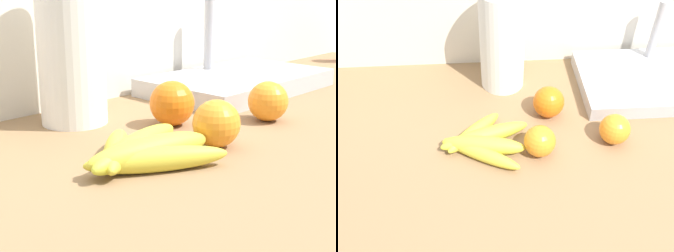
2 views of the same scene
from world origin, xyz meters
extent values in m
cube|color=silver|center=(0.00, 0.40, 0.65)|extent=(2.24, 0.06, 1.30)
ellipsoid|color=gold|center=(-0.34, -0.01, 0.92)|extent=(0.19, 0.13, 0.03)
ellipsoid|color=gold|center=(-0.34, 0.01, 0.92)|extent=(0.20, 0.08, 0.04)
ellipsoid|color=gold|center=(-0.33, 0.04, 0.92)|extent=(0.22, 0.10, 0.04)
ellipsoid|color=gold|center=(-0.36, 0.06, 0.92)|extent=(0.15, 0.15, 0.04)
sphere|color=orange|center=(-0.17, 0.13, 0.94)|extent=(0.08, 0.08, 0.08)
sphere|color=orange|center=(-0.02, 0.03, 0.94)|extent=(0.07, 0.07, 0.07)
sphere|color=orange|center=(-0.21, 0.00, 0.94)|extent=(0.07, 0.07, 0.07)
cylinder|color=white|center=(-0.28, 0.27, 1.04)|extent=(0.12, 0.12, 0.27)
cylinder|color=gray|center=(-0.28, 0.27, 1.05)|extent=(0.02, 0.02, 0.30)
cube|color=#B7BABF|center=(0.15, 0.23, 0.92)|extent=(0.43, 0.26, 0.04)
cylinder|color=#B2B2B7|center=(0.15, 0.32, 1.03)|extent=(0.02, 0.02, 0.17)
camera|label=1|loc=(-0.79, -0.46, 1.15)|focal=53.83mm
camera|label=2|loc=(-0.32, -0.61, 1.59)|focal=41.68mm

